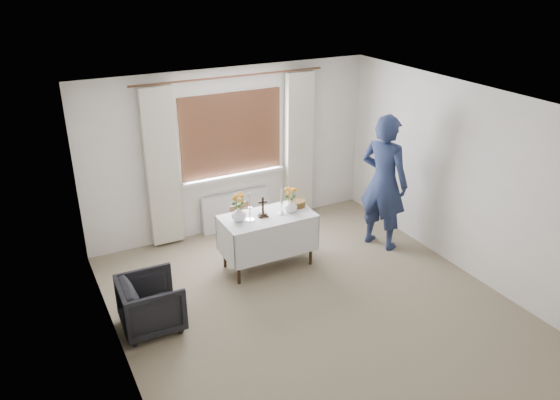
# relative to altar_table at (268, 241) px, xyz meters

# --- Properties ---
(ground) EXTENTS (5.00, 5.00, 0.00)m
(ground) POSITION_rel_altar_table_xyz_m (0.06, -1.16, -0.38)
(ground) COLOR #7D6C56
(ground) RESTS_ON ground
(altar_table) EXTENTS (1.24, 0.64, 0.76)m
(altar_table) POSITION_rel_altar_table_xyz_m (0.00, 0.00, 0.00)
(altar_table) COLOR silver
(altar_table) RESTS_ON ground
(wooden_chair) EXTENTS (0.47, 0.47, 0.79)m
(wooden_chair) POSITION_rel_altar_table_xyz_m (-0.15, 0.33, 0.02)
(wooden_chair) COLOR brown
(wooden_chair) RESTS_ON ground
(armchair) EXTENTS (0.70, 0.69, 0.62)m
(armchair) POSITION_rel_altar_table_xyz_m (-1.78, -0.62, -0.07)
(armchair) COLOR black
(armchair) RESTS_ON ground
(person) EXTENTS (0.73, 0.85, 1.98)m
(person) POSITION_rel_altar_table_xyz_m (1.74, -0.21, 0.61)
(person) COLOR #212A4E
(person) RESTS_ON ground
(radiator) EXTENTS (1.10, 0.10, 0.60)m
(radiator) POSITION_rel_altar_table_xyz_m (0.06, 1.26, -0.08)
(radiator) COLOR silver
(radiator) RESTS_ON ground
(wooden_cross) EXTENTS (0.15, 0.12, 0.28)m
(wooden_cross) POSITION_rel_altar_table_xyz_m (-0.06, 0.01, 0.52)
(wooden_cross) COLOR black
(wooden_cross) RESTS_ON altar_table
(candlestick_left) EXTENTS (0.13, 0.13, 0.39)m
(candlestick_left) POSITION_rel_altar_table_xyz_m (-0.26, -0.02, 0.58)
(candlestick_left) COLOR silver
(candlestick_left) RESTS_ON altar_table
(candlestick_right) EXTENTS (0.11, 0.11, 0.36)m
(candlestick_right) POSITION_rel_altar_table_xyz_m (0.19, -0.04, 0.56)
(candlestick_right) COLOR silver
(candlestick_right) RESTS_ON altar_table
(flower_vase_left) EXTENTS (0.23, 0.23, 0.20)m
(flower_vase_left) POSITION_rel_altar_table_xyz_m (-0.40, 0.04, 0.48)
(flower_vase_left) COLOR white
(flower_vase_left) RESTS_ON altar_table
(flower_vase_right) EXTENTS (0.21, 0.21, 0.18)m
(flower_vase_right) POSITION_rel_altar_table_xyz_m (0.33, -0.03, 0.47)
(flower_vase_right) COLOR white
(flower_vase_right) RESTS_ON altar_table
(wicker_basket) EXTENTS (0.29, 0.29, 0.09)m
(wicker_basket) POSITION_rel_altar_table_xyz_m (0.50, 0.09, 0.42)
(wicker_basket) COLOR brown
(wicker_basket) RESTS_ON altar_table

